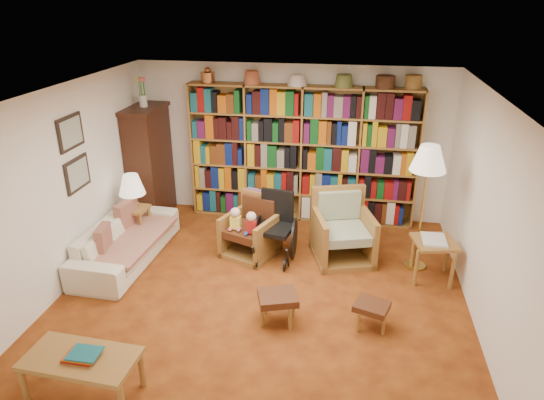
% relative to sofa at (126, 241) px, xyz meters
% --- Properties ---
extents(floor, '(5.00, 5.00, 0.00)m').
position_rel_sofa_xyz_m(floor, '(2.05, -0.52, -0.29)').
color(floor, '#924916').
rests_on(floor, ground).
extents(ceiling, '(5.00, 5.00, 0.00)m').
position_rel_sofa_xyz_m(ceiling, '(2.05, -0.52, 2.21)').
color(ceiling, white).
rests_on(ceiling, wall_back).
extents(wall_back, '(5.00, 0.00, 5.00)m').
position_rel_sofa_xyz_m(wall_back, '(2.05, 1.98, 0.96)').
color(wall_back, white).
rests_on(wall_back, floor).
extents(wall_front, '(5.00, 0.00, 5.00)m').
position_rel_sofa_xyz_m(wall_front, '(2.05, -3.02, 0.96)').
color(wall_front, white).
rests_on(wall_front, floor).
extents(wall_left, '(0.00, 5.00, 5.00)m').
position_rel_sofa_xyz_m(wall_left, '(-0.45, -0.52, 0.96)').
color(wall_left, white).
rests_on(wall_left, floor).
extents(wall_right, '(0.00, 5.00, 5.00)m').
position_rel_sofa_xyz_m(wall_right, '(4.55, -0.52, 0.96)').
color(wall_right, white).
rests_on(wall_right, floor).
extents(bookshelf, '(3.60, 0.30, 2.42)m').
position_rel_sofa_xyz_m(bookshelf, '(2.25, 1.80, 0.88)').
color(bookshelf, olive).
rests_on(bookshelf, floor).
extents(curio_cabinet, '(0.50, 0.95, 2.40)m').
position_rel_sofa_xyz_m(curio_cabinet, '(-0.20, 1.48, 0.67)').
color(curio_cabinet, '#391C0F').
rests_on(curio_cabinet, floor).
extents(framed_pictures, '(0.03, 0.52, 0.97)m').
position_rel_sofa_xyz_m(framed_pictures, '(-0.43, -0.22, 1.34)').
color(framed_pictures, black).
rests_on(framed_pictures, wall_left).
extents(sofa, '(2.00, 0.84, 0.58)m').
position_rel_sofa_xyz_m(sofa, '(0.00, 0.00, 0.00)').
color(sofa, beige).
rests_on(sofa, floor).
extents(sofa_throw, '(0.89, 1.54, 0.04)m').
position_rel_sofa_xyz_m(sofa_throw, '(0.05, 0.00, 0.01)').
color(sofa_throw, beige).
rests_on(sofa_throw, sofa).
extents(cushion_left, '(0.20, 0.43, 0.41)m').
position_rel_sofa_xyz_m(cushion_left, '(-0.13, 0.35, 0.16)').
color(cushion_left, maroon).
rests_on(cushion_left, sofa).
extents(cushion_right, '(0.17, 0.37, 0.36)m').
position_rel_sofa_xyz_m(cushion_right, '(-0.13, -0.35, 0.16)').
color(cushion_right, maroon).
rests_on(cushion_right, sofa).
extents(side_table_lamp, '(0.39, 0.39, 0.55)m').
position_rel_sofa_xyz_m(side_table_lamp, '(-0.10, 0.55, 0.11)').
color(side_table_lamp, olive).
rests_on(side_table_lamp, floor).
extents(table_lamp, '(0.39, 0.39, 0.52)m').
position_rel_sofa_xyz_m(table_lamp, '(-0.10, 0.55, 0.62)').
color(table_lamp, '#B7973A').
rests_on(table_lamp, side_table_lamp).
extents(armchair_leather, '(0.92, 0.92, 0.86)m').
position_rel_sofa_xyz_m(armchair_leather, '(1.68, 0.55, 0.07)').
color(armchair_leather, olive).
rests_on(armchair_leather, floor).
extents(armchair_sage, '(1.02, 1.02, 0.97)m').
position_rel_sofa_xyz_m(armchair_sage, '(2.99, 0.64, 0.08)').
color(armchair_sage, olive).
rests_on(armchair_sage, floor).
extents(wheelchair, '(0.55, 0.77, 0.97)m').
position_rel_sofa_xyz_m(wheelchair, '(2.05, 0.47, 0.15)').
color(wheelchair, black).
rests_on(wheelchair, floor).
extents(floor_lamp, '(0.46, 0.46, 1.75)m').
position_rel_sofa_xyz_m(floor_lamp, '(4.00, 0.50, 1.22)').
color(floor_lamp, '#B7973A').
rests_on(floor_lamp, floor).
extents(side_table_papers, '(0.62, 0.62, 0.58)m').
position_rel_sofa_xyz_m(side_table_papers, '(4.17, 0.23, 0.18)').
color(side_table_papers, olive).
rests_on(side_table_papers, floor).
extents(footstool_a, '(0.53, 0.48, 0.37)m').
position_rel_sofa_xyz_m(footstool_a, '(2.32, -1.03, 0.01)').
color(footstool_a, '#4F2915').
rests_on(footstool_a, floor).
extents(footstool_b, '(0.45, 0.41, 0.31)m').
position_rel_sofa_xyz_m(footstool_b, '(3.37, -0.95, -0.03)').
color(footstool_b, '#4F2915').
rests_on(footstool_b, floor).
extents(coffee_table, '(1.05, 0.57, 0.52)m').
position_rel_sofa_xyz_m(coffee_table, '(0.73, -2.44, 0.12)').
color(coffee_table, olive).
rests_on(coffee_table, floor).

